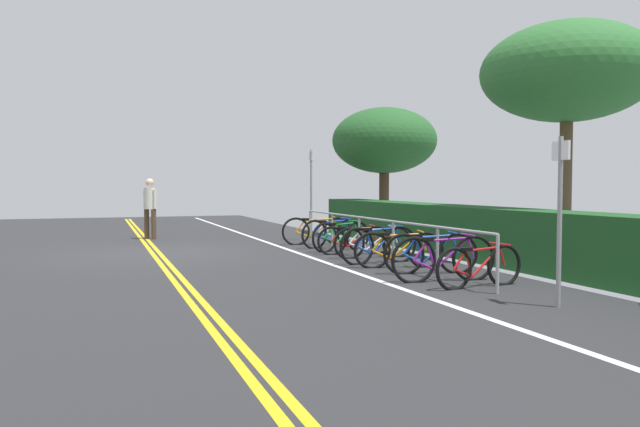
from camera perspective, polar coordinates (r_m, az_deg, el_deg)
ground_plane at (r=14.50m, az=-15.02°, el=-3.65°), size 32.44×11.02×0.05m
centre_line_yellow_inner at (r=14.49m, az=-15.34°, el=-3.55°), size 29.20×0.10×0.00m
centre_line_yellow_outer at (r=14.51m, az=-14.71°, el=-3.54°), size 29.20×0.10×0.00m
bike_lane_stripe_white at (r=15.06m, az=-3.36°, el=-3.23°), size 29.20×0.12×0.00m
bike_rack at (r=12.63m, az=5.14°, el=-1.38°), size 8.28×0.05×0.87m
bicycle_0 at (r=15.94m, az=-0.31°, el=-1.62°), size 0.48×1.82×0.76m
bicycle_1 at (r=15.22m, az=1.11°, el=-1.84°), size 0.52×1.73×0.75m
bicycle_2 at (r=14.43m, az=1.99°, el=-2.12°), size 0.60×1.65×0.74m
bicycle_3 at (r=13.71m, az=3.19°, el=-2.48°), size 0.47×1.67×0.69m
bicycle_4 at (r=13.08m, az=4.97°, el=-2.68°), size 0.46×1.76×0.71m
bicycle_5 at (r=12.19m, az=5.50°, el=-2.92°), size 0.46×1.75×0.78m
bicycle_6 at (r=11.58m, az=7.35°, el=-3.36°), size 0.58×1.68×0.73m
bicycle_7 at (r=10.91m, az=10.26°, el=-3.66°), size 0.52×1.69×0.76m
bicycle_8 at (r=10.07m, az=11.44°, el=-4.13°), size 0.46×1.82×0.79m
bicycle_9 at (r=9.63m, az=14.60°, el=-4.77°), size 0.46×1.63×0.69m
pedestrian at (r=18.16m, az=-15.52°, el=0.85°), size 0.40×0.34×1.73m
sign_post_near at (r=17.02m, az=-0.82°, el=2.52°), size 0.36×0.06×2.52m
sign_post_far at (r=8.30m, az=21.39°, el=0.79°), size 0.36×0.08×2.16m
hedge_backdrop at (r=12.46m, az=17.16°, el=-2.07°), size 17.23×1.01×1.09m
tree_near_left at (r=19.60m, az=5.99°, el=6.71°), size 3.30×3.30×3.98m
tree_mid at (r=13.84m, az=21.99°, el=11.98°), size 3.51×3.51×4.86m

